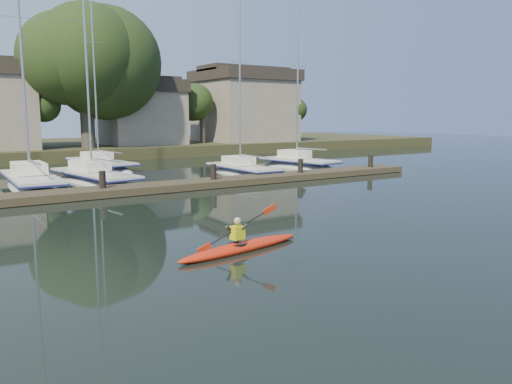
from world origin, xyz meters
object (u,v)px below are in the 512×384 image
sailboat_3 (242,177)px  sailboat_6 (101,171)px  sailboat_2 (95,186)px  dock (162,187)px  kayak (241,245)px  sailboat_1 (32,191)px  sailboat_4 (299,171)px

sailboat_3 → sailboat_6: sailboat_6 is taller
sailboat_2 → dock: bearing=-77.4°
kayak → sailboat_6: (3.24, 24.77, -0.35)m
sailboat_3 → sailboat_6: (-6.54, 9.04, 0.01)m
kayak → sailboat_6: size_ratio=0.29×
sailboat_2 → sailboat_3: bearing=-17.2°
dock → sailboat_3: (7.13, 3.74, -0.39)m
sailboat_3 → sailboat_6: bearing=125.6°
sailboat_1 → sailboat_2: size_ratio=0.99×
dock → sailboat_6: 12.80m
sailboat_1 → sailboat_2: bearing=1.7°
dock → sailboat_2: (-2.03, 4.96, -0.40)m
dock → sailboat_4: size_ratio=2.66×
kayak → dock: size_ratio=0.13×
kayak → sailboat_6: bearing=73.0°
sailboat_4 → sailboat_6: (-12.25, 7.73, 0.03)m
sailboat_2 → sailboat_3: sailboat_2 is taller
kayak → dock: kayak is taller
kayak → sailboat_2: bearing=78.4°
kayak → sailboat_3: size_ratio=0.35×
dock → sailboat_1: (-5.37, 4.90, -0.41)m
sailboat_2 → sailboat_6: sailboat_6 is taller
sailboat_6 → kayak: bearing=-106.6°
sailboat_1 → sailboat_4: bearing=1.2°
sailboat_1 → sailboat_2: (3.34, 0.06, 0.01)m
sailboat_3 → dock: bearing=-152.6°
sailboat_3 → sailboat_6: size_ratio=0.81×
dock → sailboat_1: size_ratio=2.24×
dock → kayak: bearing=-102.4°
sailboat_1 → sailboat_6: (5.96, 7.88, 0.03)m
kayak → sailboat_1: size_ratio=0.29×
sailboat_4 → sailboat_2: bearing=170.4°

